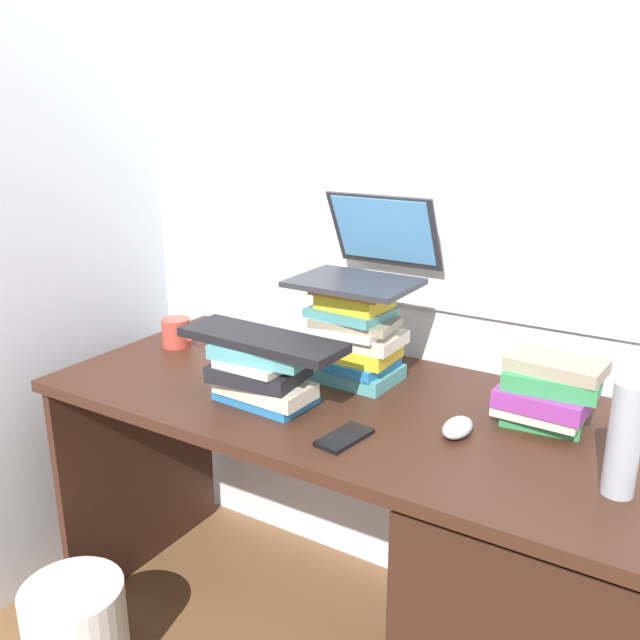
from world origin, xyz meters
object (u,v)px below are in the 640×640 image
Objects in this scene: book_stack_side at (548,391)px; book_stack_tall at (353,337)px; water_bottle at (624,440)px; desk at (488,575)px; computer_mouse at (458,428)px; wastebasket at (77,632)px; laptop at (367,260)px; keyboard at (262,340)px; mug at (177,332)px; cell_phone at (344,437)px; book_stack_keyboard_riser at (263,374)px.

book_stack_tall is at bearing -179.84° from book_stack_side.
water_bottle is (0.69, -0.23, -0.01)m from book_stack_tall.
desk is at bearing -17.56° from book_stack_tall.
computer_mouse is 1.14m from wastebasket.
laptop reaches higher than keyboard.
wastebasket is at bearing -81.26° from mug.
laptop is at bearing 70.85° from keyboard.
book_stack_tall is 0.40m from computer_mouse.
mug is at bearing -177.25° from book_stack_side.
laptop is at bearing 157.30° from water_bottle.
cell_phone is at bearing 22.07° from wastebasket.
keyboard reaches higher than book_stack_keyboard_riser.
water_bottle is at bearing 16.75° from cell_phone.
laptop is at bearing 88.25° from book_stack_tall.
computer_mouse reaches higher than desk.
mug is at bearing 168.54° from cell_phone.
book_stack_keyboard_riser is 0.48m from computer_mouse.
cell_phone is 0.94m from wastebasket.
desk is 0.81m from laptop.
desk is at bearing -24.70° from laptop.
water_bottle reaches higher than computer_mouse.
book_stack_tall is 1.06m from wastebasket.
cell_phone is (0.73, -0.26, -0.04)m from mug.
mug reaches higher than computer_mouse.
keyboard is at bearing -158.49° from book_stack_side.
book_stack_keyboard_riser is 0.28m from cell_phone.
book_stack_tall is at bearing -91.75° from laptop.
laptop is at bearing 147.68° from computer_mouse.
book_stack_tall is at bearing 161.89° from water_bottle.
book_stack_tall is at bearing 162.44° from desk.
keyboard is 0.51m from mug.
cell_phone is at bearing -13.82° from book_stack_keyboard_riser.
computer_mouse is 0.36m from water_bottle.
book_stack_keyboard_riser is at bearing 40.66° from wastebasket.
computer_mouse is at bearing 10.26° from book_stack_keyboard_riser.
cell_phone is (0.15, -0.37, -0.31)m from laptop.
computer_mouse is at bearing 44.87° from cell_phone.
book_stack_tall is 1.16× the size of water_bottle.
cell_phone is (-0.35, -0.31, -0.07)m from book_stack_side.
book_stack_keyboard_riser is at bearing -158.30° from book_stack_side.
laptop reaches higher than cell_phone.
book_stack_tall is 0.36m from cell_phone.
water_bottle is at bearing -22.70° from laptop.
book_stack_side is 1.08m from mug.
wastebasket is (-1.19, -0.35, -0.73)m from water_bottle.
laptop is 2.74× the size of mug.
keyboard is at bearing -111.10° from laptop.
keyboard is 3.49× the size of mug.
laptop is (0.00, 0.06, 0.19)m from book_stack_tall.
cell_phone reaches higher than desk.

